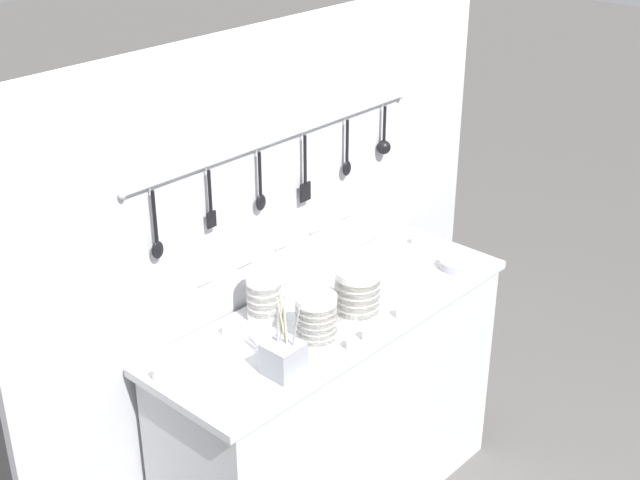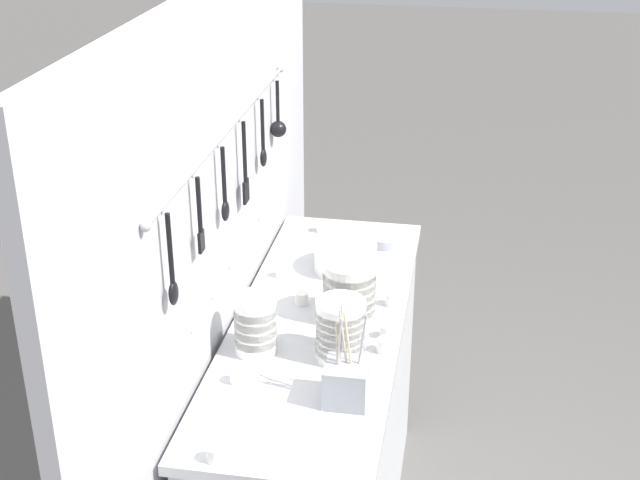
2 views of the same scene
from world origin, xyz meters
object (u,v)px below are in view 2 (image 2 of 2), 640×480
cup_centre (387,331)px  cup_front_right (302,298)px  plate_stack (346,257)px  cup_edge_near (322,227)px  bowl_stack_wide_centre (255,325)px  steel_mixing_bowl (385,239)px  cup_beside_plates (215,454)px  bowl_stack_nested_right (349,291)px  bowl_stack_short_front (341,330)px  cup_front_left (392,299)px  cup_mid_row (353,238)px  cup_by_caddy (238,376)px  cutlery_caddy (346,382)px  cup_back_right (282,271)px  cup_back_left (384,345)px

cup_centre → cup_front_right: bearing=61.8°
plate_stack → cup_edge_near: 0.31m
bowl_stack_wide_centre → cup_centre: (0.14, -0.35, -0.07)m
plate_stack → steel_mixing_bowl: size_ratio=1.59×
plate_stack → cup_beside_plates: 1.03m
bowl_stack_nested_right → cup_front_right: (0.06, 0.16, -0.07)m
cup_front_right → cup_edge_near: size_ratio=1.00×
bowl_stack_short_front → steel_mixing_bowl: bearing=-3.2°
cup_centre → cup_edge_near: same height
cup_front_left → cup_mid_row: bearing=23.4°
bowl_stack_wide_centre → bowl_stack_short_front: bearing=-87.6°
cup_mid_row → cup_front_left: bearing=-156.6°
cup_by_caddy → cup_edge_near: (0.98, -0.06, 0.00)m
cup_front_right → cup_centre: same height
steel_mixing_bowl → cup_mid_row: size_ratio=3.17×
cup_front_right → cup_beside_plates: same height
bowl_stack_wide_centre → plate_stack: bowl_stack_wide_centre is taller
steel_mixing_bowl → cup_front_right: size_ratio=3.17×
cup_edge_near → plate_stack: bearing=-155.6°
cup_beside_plates → plate_stack: bearing=-8.6°
steel_mixing_bowl → cup_edge_near: size_ratio=3.17×
cutlery_caddy → cup_mid_row: size_ratio=6.57×
cutlery_caddy → cup_beside_plates: bearing=137.3°
plate_stack → cup_front_right: 0.27m
bowl_stack_short_front → cup_by_caddy: bowl_stack_short_front is taller
plate_stack → cup_beside_plates: (-1.02, 0.15, -0.03)m
cutlery_caddy → cup_by_caddy: size_ratio=6.57×
cutlery_caddy → cup_beside_plates: cutlery_caddy is taller
cutlery_caddy → cup_by_caddy: 0.30m
bowl_stack_wide_centre → bowl_stack_nested_right: bowl_stack_nested_right is taller
bowl_stack_nested_right → cup_edge_near: size_ratio=4.56×
plate_stack → cup_back_right: bearing=113.7°
plate_stack → cup_centre: (-0.40, -0.18, -0.03)m
bowl_stack_wide_centre → plate_stack: (0.54, -0.17, -0.04)m
plate_stack → cup_back_right: (-0.09, 0.20, -0.03)m
bowl_stack_short_front → cup_front_right: bearing=30.5°
bowl_stack_wide_centre → cup_edge_near: bearing=-3.1°
steel_mixing_bowl → cutlery_caddy: cutlery_caddy is taller
bowl_stack_wide_centre → cup_back_left: bowl_stack_wide_centre is taller
cup_front_right → cup_centre: size_ratio=1.00×
bowl_stack_nested_right → cup_edge_near: bowl_stack_nested_right is taller
bowl_stack_wide_centre → bowl_stack_nested_right: (0.23, -0.23, 0.01)m
steel_mixing_bowl → cup_back_right: cup_back_right is taller
plate_stack → cup_mid_row: (0.21, 0.00, -0.03)m
cup_beside_plates → cup_edge_near: 1.31m
bowl_stack_wide_centre → cup_front_right: bowl_stack_wide_centre is taller
cup_by_caddy → cup_mid_row: size_ratio=1.00×
cup_centre → bowl_stack_wide_centre: bearing=111.4°
bowl_stack_nested_right → bowl_stack_short_front: bearing=-178.0°
bowl_stack_wide_centre → cup_by_caddy: 0.17m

